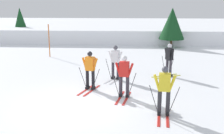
# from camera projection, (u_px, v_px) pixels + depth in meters

# --- Properties ---
(ground_plane) EXTENTS (120.00, 120.00, 0.00)m
(ground_plane) POSITION_uv_depth(u_px,v_px,m) (72.00, 106.00, 10.01)
(ground_plane) COLOR white
(far_snow_ridge) EXTENTS (80.00, 7.77, 1.31)m
(far_snow_ridge) POSITION_uv_depth(u_px,v_px,m) (110.00, 34.00, 27.88)
(far_snow_ridge) COLOR white
(far_snow_ridge) RESTS_ON ground
(skier_yellow) EXTENTS (1.00, 1.63, 1.71)m
(skier_yellow) POSITION_uv_depth(u_px,v_px,m) (164.00, 90.00, 9.00)
(skier_yellow) COLOR red
(skier_yellow) RESTS_ON ground
(skier_black) EXTENTS (1.58, 1.09, 1.71)m
(skier_black) POSITION_uv_depth(u_px,v_px,m) (169.00, 59.00, 13.93)
(skier_black) COLOR gold
(skier_black) RESTS_ON ground
(skier_white) EXTENTS (0.96, 1.62, 1.71)m
(skier_white) POSITION_uv_depth(u_px,v_px,m) (115.00, 61.00, 13.35)
(skier_white) COLOR silver
(skier_white) RESTS_ON ground
(skier_red) EXTENTS (0.99, 1.64, 1.71)m
(skier_red) POSITION_uv_depth(u_px,v_px,m) (124.00, 74.00, 10.80)
(skier_red) COLOR red
(skier_red) RESTS_ON ground
(skier_orange) EXTENTS (0.96, 1.64, 1.71)m
(skier_orange) POSITION_uv_depth(u_px,v_px,m) (90.00, 68.00, 11.76)
(skier_orange) COLOR red
(skier_orange) RESTS_ON ground
(trail_marker_pole) EXTENTS (0.06, 0.06, 2.30)m
(trail_marker_pole) POSITION_uv_depth(u_px,v_px,m) (49.00, 41.00, 18.95)
(trail_marker_pole) COLOR #C65614
(trail_marker_pole) RESTS_ON ground
(conifer_far_left) EXTENTS (2.18, 2.18, 3.36)m
(conifer_far_left) POSITION_uv_depth(u_px,v_px,m) (172.00, 24.00, 23.05)
(conifer_far_left) COLOR #513823
(conifer_far_left) RESTS_ON ground
(conifer_far_right) EXTENTS (1.45, 1.45, 3.28)m
(conifer_far_right) POSITION_uv_depth(u_px,v_px,m) (20.00, 20.00, 28.05)
(conifer_far_right) COLOR #513823
(conifer_far_right) RESTS_ON ground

